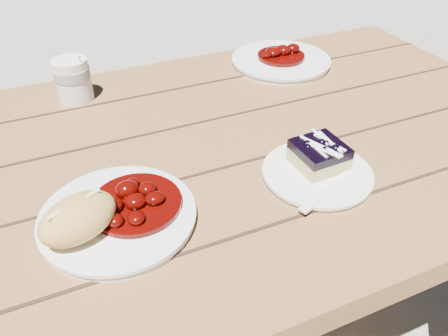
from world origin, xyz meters
name	(u,v)px	position (x,y,z in m)	size (l,w,h in m)	color
picnic_table	(72,247)	(0.00, 0.00, 0.59)	(2.00, 1.55, 0.75)	brown
main_plate	(118,218)	(0.08, -0.14, 0.76)	(0.23, 0.23, 0.02)	white
goulash_stew	(135,196)	(0.11, -0.13, 0.79)	(0.14, 0.14, 0.04)	#450402
bread_roll	(78,218)	(0.03, -0.16, 0.80)	(0.12, 0.08, 0.06)	tan
dessert_plate	(317,174)	(0.42, -0.17, 0.76)	(0.18, 0.18, 0.01)	white
blueberry_cake	(319,155)	(0.43, -0.15, 0.78)	(0.08, 0.08, 0.05)	#CEB970
fork_dessert	(326,193)	(0.40, -0.22, 0.76)	(0.03, 0.16, 0.01)	white
coffee_cup	(73,80)	(0.09, 0.28, 0.80)	(0.07, 0.07, 0.09)	white
second_plate	(281,61)	(0.59, 0.27, 0.76)	(0.24, 0.24, 0.02)	white
second_stew	(282,50)	(0.59, 0.27, 0.79)	(0.12, 0.12, 0.04)	#450402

